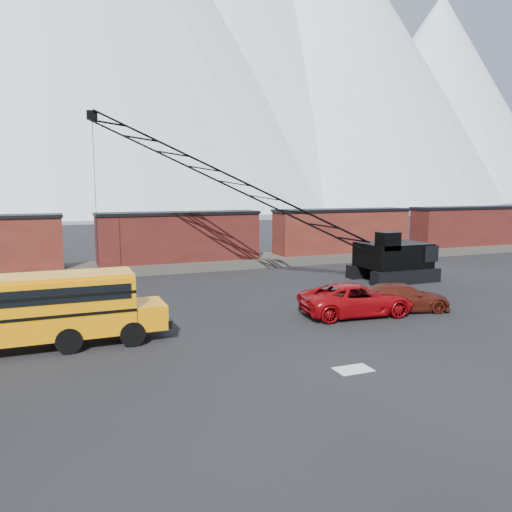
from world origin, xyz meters
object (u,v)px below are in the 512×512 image
(maroon_suv, at_px, (402,297))
(crawler_crane, at_px, (241,186))
(school_bus, at_px, (20,309))
(red_pickup, at_px, (357,299))

(maroon_suv, bearing_deg, crawler_crane, 40.21)
(school_bus, distance_m, maroon_suv, 19.45)
(school_bus, height_order, red_pickup, school_bus)
(red_pickup, distance_m, maroon_suv, 2.88)
(red_pickup, bearing_deg, school_bus, 95.23)
(maroon_suv, bearing_deg, school_bus, 102.77)
(red_pickup, xyz_separation_m, maroon_suv, (2.87, -0.18, -0.09))
(school_bus, bearing_deg, maroon_suv, -1.12)
(maroon_suv, height_order, crawler_crane, crawler_crane)
(red_pickup, relative_size, crawler_crane, 0.26)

